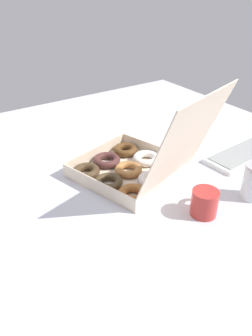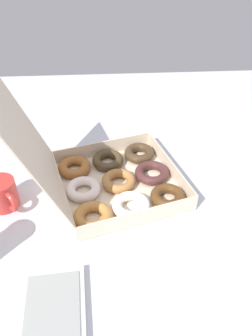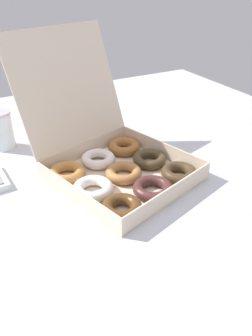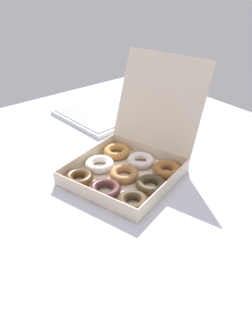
# 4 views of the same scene
# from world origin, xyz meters

# --- Properties ---
(ground_plane) EXTENTS (1.80, 1.80, 0.02)m
(ground_plane) POSITION_xyz_m (0.00, 0.00, -0.01)
(ground_plane) COLOR silver
(donut_box) EXTENTS (0.47, 0.55, 0.38)m
(donut_box) POSITION_xyz_m (0.01, 0.04, 0.04)
(donut_box) COLOR beige
(donut_box) RESTS_ON ground_plane
(coffee_mug) EXTENTS (0.11, 0.10, 0.09)m
(coffee_mug) POSITION_xyz_m (-0.04, 0.35, 0.05)
(coffee_mug) COLOR #B1302C
(coffee_mug) RESTS_ON ground_plane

